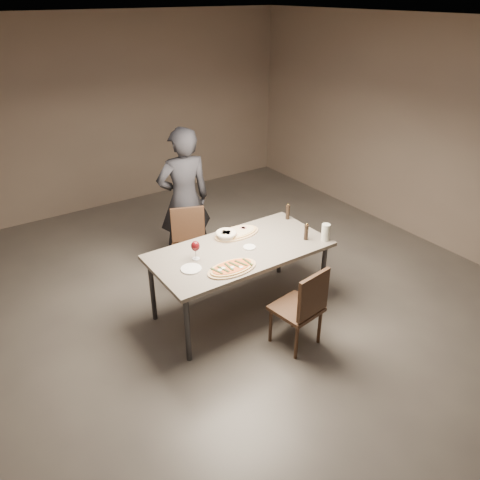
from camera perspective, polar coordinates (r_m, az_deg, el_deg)
room at (r=4.39m, az=0.00°, el=6.33°), size 7.00×7.00×7.00m
dining_table at (r=4.70m, az=0.00°, el=-1.69°), size 1.80×0.90×0.75m
zucchini_pizza at (r=4.33m, az=-0.98°, el=-3.42°), size 0.50×0.28×0.05m
ham_pizza at (r=4.94m, az=-0.39°, el=0.88°), size 0.52×0.29×0.04m
bread_basket at (r=4.85m, az=-1.69°, el=0.69°), size 0.22×0.22×0.08m
oil_dish at (r=4.68m, az=1.15°, el=-0.89°), size 0.12×0.12×0.01m
pepper_mill_left at (r=4.85m, az=8.08°, el=0.98°), size 0.05×0.05×0.18m
pepper_mill_right at (r=5.27m, az=5.84°, el=3.45°), size 0.05×0.05×0.19m
carafe at (r=4.87m, az=10.39°, el=0.93°), size 0.09×0.09×0.18m
wine_glass at (r=4.45m, az=-5.46°, el=-0.82°), size 0.09×0.09×0.19m
side_plate at (r=4.36m, az=-5.97°, el=-3.51°), size 0.19×0.19×0.01m
chair_near at (r=4.37m, az=7.73°, el=-7.87°), size 0.46×0.46×0.85m
chair_far at (r=5.42m, az=-6.16°, el=-0.11°), size 0.53×0.53×0.85m
diner at (r=5.52m, az=-6.81°, el=4.88°), size 0.69×0.51×1.73m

